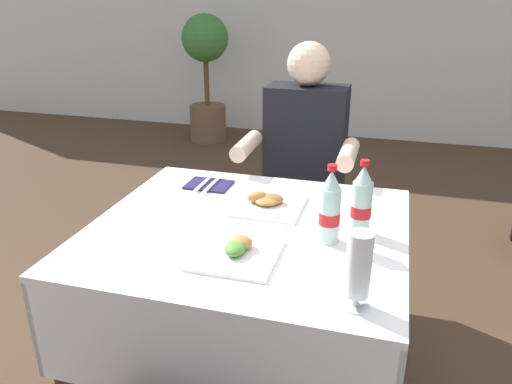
{
  "coord_description": "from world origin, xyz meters",
  "views": [
    {
      "loc": [
        0.49,
        -1.3,
        1.47
      ],
      "look_at": [
        0.07,
        0.19,
        0.84
      ],
      "focal_mm": 35.12,
      "sensor_mm": 36.0,
      "label": 1
    }
  ],
  "objects_px": {
    "chair_far_diner_seat": "(298,189)",
    "seated_diner_far": "(303,167)",
    "cola_bottle_secondary": "(362,202)",
    "plate_near_camera": "(237,252)",
    "cola_bottle_primary": "(330,209)",
    "plate_far_diner": "(267,202)",
    "potted_plant_corner": "(206,68)",
    "beer_glass_left": "(359,268)",
    "napkin_cutlery_set": "(209,184)",
    "main_dining_table": "(248,273)"
  },
  "relations": [
    {
      "from": "plate_near_camera",
      "to": "potted_plant_corner",
      "type": "distance_m",
      "value": 3.78
    },
    {
      "from": "plate_far_diner",
      "to": "potted_plant_corner",
      "type": "distance_m",
      "value": 3.44
    },
    {
      "from": "plate_far_diner",
      "to": "beer_glass_left",
      "type": "xyz_separation_m",
      "value": [
        0.35,
        -0.52,
        0.09
      ]
    },
    {
      "from": "main_dining_table",
      "to": "cola_bottle_primary",
      "type": "xyz_separation_m",
      "value": [
        0.26,
        -0.03,
        0.28
      ]
    },
    {
      "from": "chair_far_diner_seat",
      "to": "potted_plant_corner",
      "type": "xyz_separation_m",
      "value": [
        -1.41,
        2.45,
        0.18
      ]
    },
    {
      "from": "main_dining_table",
      "to": "napkin_cutlery_set",
      "type": "height_order",
      "value": "napkin_cutlery_set"
    },
    {
      "from": "main_dining_table",
      "to": "cola_bottle_primary",
      "type": "relative_size",
      "value": 4.09
    },
    {
      "from": "main_dining_table",
      "to": "napkin_cutlery_set",
      "type": "distance_m",
      "value": 0.43
    },
    {
      "from": "main_dining_table",
      "to": "potted_plant_corner",
      "type": "height_order",
      "value": "potted_plant_corner"
    },
    {
      "from": "chair_far_diner_seat",
      "to": "cola_bottle_primary",
      "type": "height_order",
      "value": "cola_bottle_primary"
    },
    {
      "from": "main_dining_table",
      "to": "seated_diner_far",
      "type": "height_order",
      "value": "seated_diner_far"
    },
    {
      "from": "main_dining_table",
      "to": "cola_bottle_secondary",
      "type": "xyz_separation_m",
      "value": [
        0.35,
        0.05,
        0.28
      ]
    },
    {
      "from": "napkin_cutlery_set",
      "to": "potted_plant_corner",
      "type": "xyz_separation_m",
      "value": [
        -1.17,
        3.0,
        -0.03
      ]
    },
    {
      "from": "chair_far_diner_seat",
      "to": "cola_bottle_primary",
      "type": "bearing_deg",
      "value": -73.25
    },
    {
      "from": "plate_near_camera",
      "to": "napkin_cutlery_set",
      "type": "relative_size",
      "value": 1.24
    },
    {
      "from": "plate_near_camera",
      "to": "seated_diner_far",
      "type": "bearing_deg",
      "value": 89.04
    },
    {
      "from": "plate_near_camera",
      "to": "napkin_cutlery_set",
      "type": "height_order",
      "value": "plate_near_camera"
    },
    {
      "from": "chair_far_diner_seat",
      "to": "cola_bottle_secondary",
      "type": "distance_m",
      "value": 0.93
    },
    {
      "from": "main_dining_table",
      "to": "potted_plant_corner",
      "type": "distance_m",
      "value": 3.59
    },
    {
      "from": "plate_near_camera",
      "to": "cola_bottle_primary",
      "type": "xyz_separation_m",
      "value": [
        0.24,
        0.16,
        0.09
      ]
    },
    {
      "from": "cola_bottle_primary",
      "to": "napkin_cutlery_set",
      "type": "relative_size",
      "value": 1.29
    },
    {
      "from": "plate_far_diner",
      "to": "napkin_cutlery_set",
      "type": "relative_size",
      "value": 1.27
    },
    {
      "from": "seated_diner_far",
      "to": "cola_bottle_secondary",
      "type": "bearing_deg",
      "value": -65.86
    },
    {
      "from": "seated_diner_far",
      "to": "plate_near_camera",
      "type": "xyz_separation_m",
      "value": [
        -0.02,
        -0.93,
        0.06
      ]
    },
    {
      "from": "cola_bottle_secondary",
      "to": "potted_plant_corner",
      "type": "xyz_separation_m",
      "value": [
        -1.77,
        3.25,
        -0.13
      ]
    },
    {
      "from": "main_dining_table",
      "to": "seated_diner_far",
      "type": "xyz_separation_m",
      "value": [
        0.04,
        0.74,
        0.13
      ]
    },
    {
      "from": "seated_diner_far",
      "to": "beer_glass_left",
      "type": "distance_m",
      "value": 1.15
    },
    {
      "from": "main_dining_table",
      "to": "cola_bottle_primary",
      "type": "height_order",
      "value": "cola_bottle_primary"
    },
    {
      "from": "seated_diner_far",
      "to": "napkin_cutlery_set",
      "type": "bearing_deg",
      "value": -123.21
    },
    {
      "from": "main_dining_table",
      "to": "plate_near_camera",
      "type": "bearing_deg",
      "value": -82.49
    },
    {
      "from": "chair_far_diner_seat",
      "to": "plate_near_camera",
      "type": "height_order",
      "value": "chair_far_diner_seat"
    },
    {
      "from": "chair_far_diner_seat",
      "to": "seated_diner_far",
      "type": "distance_m",
      "value": 0.2
    },
    {
      "from": "plate_far_diner",
      "to": "cola_bottle_primary",
      "type": "relative_size",
      "value": 0.99
    },
    {
      "from": "chair_far_diner_seat",
      "to": "plate_near_camera",
      "type": "relative_size",
      "value": 4.08
    },
    {
      "from": "plate_far_diner",
      "to": "beer_glass_left",
      "type": "relative_size",
      "value": 1.21
    },
    {
      "from": "cola_bottle_secondary",
      "to": "potted_plant_corner",
      "type": "bearing_deg",
      "value": 118.51
    },
    {
      "from": "seated_diner_far",
      "to": "plate_near_camera",
      "type": "distance_m",
      "value": 0.94
    },
    {
      "from": "beer_glass_left",
      "to": "potted_plant_corner",
      "type": "height_order",
      "value": "potted_plant_corner"
    },
    {
      "from": "cola_bottle_primary",
      "to": "plate_far_diner",
      "type": "bearing_deg",
      "value": 140.36
    },
    {
      "from": "cola_bottle_secondary",
      "to": "potted_plant_corner",
      "type": "height_order",
      "value": "potted_plant_corner"
    },
    {
      "from": "main_dining_table",
      "to": "plate_near_camera",
      "type": "relative_size",
      "value": 4.23
    },
    {
      "from": "seated_diner_far",
      "to": "cola_bottle_secondary",
      "type": "xyz_separation_m",
      "value": [
        0.31,
        -0.69,
        0.15
      ]
    },
    {
      "from": "cola_bottle_secondary",
      "to": "chair_far_diner_seat",
      "type": "bearing_deg",
      "value": 113.68
    },
    {
      "from": "seated_diner_far",
      "to": "beer_glass_left",
      "type": "relative_size",
      "value": 6.3
    },
    {
      "from": "chair_far_diner_seat",
      "to": "potted_plant_corner",
      "type": "height_order",
      "value": "potted_plant_corner"
    },
    {
      "from": "seated_diner_far",
      "to": "potted_plant_corner",
      "type": "height_order",
      "value": "seated_diner_far"
    },
    {
      "from": "beer_glass_left",
      "to": "cola_bottle_primary",
      "type": "height_order",
      "value": "cola_bottle_primary"
    },
    {
      "from": "chair_far_diner_seat",
      "to": "plate_far_diner",
      "type": "bearing_deg",
      "value": -88.14
    },
    {
      "from": "seated_diner_far",
      "to": "beer_glass_left",
      "type": "bearing_deg",
      "value": -72.89
    },
    {
      "from": "plate_near_camera",
      "to": "main_dining_table",
      "type": "bearing_deg",
      "value": 97.51
    }
  ]
}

